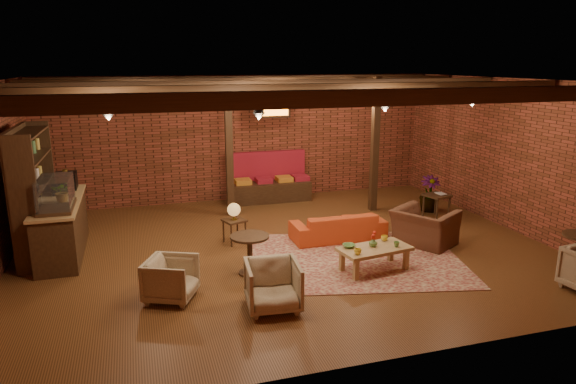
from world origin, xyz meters
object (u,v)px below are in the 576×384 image
object	(u,v)px
armchair_b	(273,283)
side_table_book	(437,196)
armchair_a	(171,277)
side_table_lamp	(234,213)
sofa	(338,226)
round_table_left	(250,248)
armchair_right	(425,221)
coffee_table	(374,250)
plant_tall	(432,158)

from	to	relation	value
armchair_b	side_table_book	bearing A→B (deg)	39.57
armchair_a	side_table_lamp	bearing A→B (deg)	-8.10
sofa	round_table_left	bearing A→B (deg)	29.57
sofa	armchair_right	world-z (taller)	armchair_right
round_table_left	armchair_right	xyz separation A→B (m)	(3.62, 0.41, 0.02)
armchair_right	coffee_table	bearing A→B (deg)	89.33
coffee_table	sofa	bearing A→B (deg)	88.91
side_table_lamp	armchair_right	xyz separation A→B (m)	(3.58, -1.17, -0.15)
sofa	coffee_table	bearing A→B (deg)	88.86
side_table_lamp	armchair_right	bearing A→B (deg)	-18.11
round_table_left	plant_tall	xyz separation A→B (m)	(5.00, 2.45, 0.84)
sofa	armchair_b	world-z (taller)	armchair_b
armchair_a	plant_tall	distance (m)	7.11
coffee_table	armchair_b	size ratio (longest dim) A/B	1.67
coffee_table	plant_tall	world-z (taller)	plant_tall
side_table_lamp	armchair_b	world-z (taller)	side_table_lamp
coffee_table	side_table_book	xyz separation A→B (m)	(2.77, 2.39, 0.14)
armchair_a	side_table_book	distance (m)	6.69
armchair_b	armchair_right	size ratio (longest dim) A/B	0.72
side_table_lamp	round_table_left	world-z (taller)	side_table_lamp
armchair_right	side_table_book	size ratio (longest dim) A/B	1.77
armchair_b	side_table_book	world-z (taller)	armchair_b
coffee_table	armchair_a	xyz separation A→B (m)	(-3.44, -0.11, -0.02)
coffee_table	armchair_a	distance (m)	3.44
sofa	side_table_lamp	bearing A→B (deg)	-10.55
armchair_right	plant_tall	size ratio (longest dim) A/B	0.42
armchair_b	armchair_a	bearing A→B (deg)	157.44
sofa	side_table_book	xyz separation A→B (m)	(2.74, 0.70, 0.24)
armchair_a	side_table_book	bearing A→B (deg)	-43.43
coffee_table	round_table_left	xyz separation A→B (m)	(-2.08, 0.49, 0.09)
round_table_left	side_table_book	distance (m)	5.20
armchair_a	armchair_b	bearing A→B (deg)	-93.43
armchair_right	armchair_b	bearing A→B (deg)	85.27
round_table_left	coffee_table	bearing A→B (deg)	-13.23
side_table_book	plant_tall	world-z (taller)	plant_tall
side_table_lamp	side_table_book	distance (m)	4.82
sofa	side_table_lamp	world-z (taller)	side_table_lamp
armchair_b	side_table_book	xyz separation A→B (m)	(4.81, 3.25, 0.13)
coffee_table	plant_tall	xyz separation A→B (m)	(2.92, 2.94, 0.92)
plant_tall	armchair_a	bearing A→B (deg)	-154.42
armchair_right	side_table_book	xyz separation A→B (m)	(1.22, 1.49, 0.04)
round_table_left	armchair_right	world-z (taller)	armchair_right
side_table_lamp	plant_tall	bearing A→B (deg)	9.90
side_table_lamp	plant_tall	size ratio (longest dim) A/B	0.32
side_table_lamp	armchair_right	world-z (taller)	armchair_right
side_table_book	plant_tall	bearing A→B (deg)	74.45
armchair_b	plant_tall	xyz separation A→B (m)	(4.96, 3.79, 0.91)
armchair_a	armchair_right	xyz separation A→B (m)	(4.99, 1.01, 0.12)
round_table_left	armchair_b	world-z (taller)	armchair_b
round_table_left	plant_tall	distance (m)	5.63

